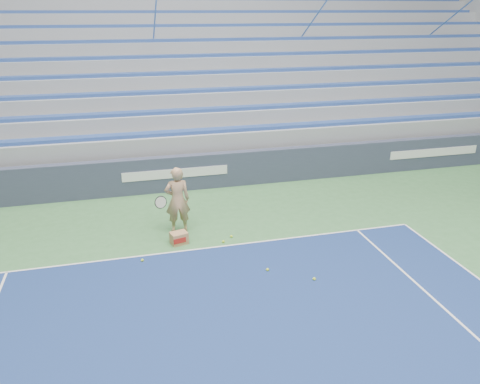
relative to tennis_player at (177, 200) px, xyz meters
The scene contains 9 objects.
sponsor_barrier 2.93m from the tennis_player, 84.27° to the left, with size 30.00×0.32×1.10m.
bleachers 8.76m from the tennis_player, 88.09° to the left, with size 31.00×9.15×7.30m.
tennis_player is the anchor object (origin of this frame).
ball_box 0.98m from the tennis_player, 96.62° to the right, with size 0.45×0.39×0.29m.
tennis_ball_0 3.01m from the tennis_player, 56.59° to the right, with size 0.07×0.07×0.07m, color #CBED30.
tennis_ball_1 1.86m from the tennis_player, 126.49° to the right, with size 0.07×0.07×0.07m, color #CBED30.
tennis_ball_2 1.61m from the tennis_player, 29.51° to the right, with size 0.07×0.07×0.07m, color #CBED30.
tennis_ball_3 3.95m from the tennis_player, 51.19° to the right, with size 0.07×0.07×0.07m, color #CBED30.
tennis_ball_4 1.55m from the tennis_player, 43.36° to the right, with size 0.07×0.07×0.07m, color #CBED30.
Camera 1 is at (-1.43, 2.25, 5.25)m, focal length 35.00 mm.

